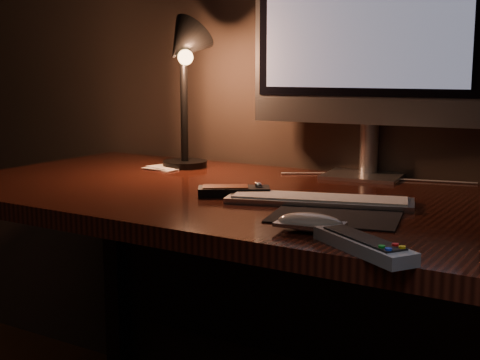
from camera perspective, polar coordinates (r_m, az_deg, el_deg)
The scene contains 10 objects.
desk at distance 1.60m, azimuth 3.26°, elevation -5.28°, with size 1.60×0.75×0.75m.
monitor at distance 1.74m, azimuth 10.79°, elevation 12.35°, with size 0.60×0.19×0.63m.
keyboard at distance 1.42m, azimuth 6.77°, elevation -1.67°, with size 0.39×0.11×0.01m, color silver.
mousepad at distance 1.30m, azimuth 8.19°, elevation -3.01°, with size 0.24×0.19×0.00m, color black.
mouse at distance 1.17m, azimuth 6.00°, elevation -3.85°, with size 0.12×0.06×0.02m, color white.
media_remote at distance 1.49m, azimuth -0.53°, elevation -0.91°, with size 0.16×0.14×0.03m.
tv_remote at distance 1.06m, azimuth 10.45°, elevation -5.43°, with size 0.20×0.16×0.03m.
papers at distance 1.89m, azimuth -6.52°, elevation 1.04°, with size 0.11×0.07×0.01m, color white.
desk_lamp at distance 1.84m, azimuth -4.82°, elevation 9.67°, with size 0.19×0.21×0.42m.
cable at distance 1.75m, azimuth 11.46°, elevation 0.21°, with size 0.00×0.00×0.50m, color white.
Camera 1 is at (0.73, 0.56, 1.04)m, focal length 50.00 mm.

